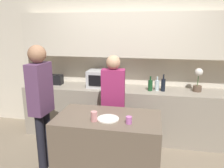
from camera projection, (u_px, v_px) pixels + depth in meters
back_wall at (126, 51)px, 3.95m from camera, size 6.40×0.40×2.70m
back_counter at (123, 112)px, 3.96m from camera, size 3.60×0.62×0.91m
kitchen_island at (108, 149)px, 2.78m from camera, size 1.28×0.73×0.89m
microwave at (103, 79)px, 3.92m from camera, size 0.52×0.39×0.30m
toaster at (56, 80)px, 4.11m from camera, size 0.26×0.16×0.18m
potted_plant at (198, 80)px, 3.61m from camera, size 0.14×0.14×0.40m
bottle_0 at (150, 85)px, 3.68m from camera, size 0.08×0.08×0.25m
bottle_1 at (157, 85)px, 3.69m from camera, size 0.08×0.08×0.24m
bottle_2 at (163, 85)px, 3.65m from camera, size 0.07×0.07×0.29m
plate_on_island at (108, 119)px, 2.59m from camera, size 0.26×0.26×0.01m
cup_0 at (94, 116)px, 2.53m from camera, size 0.08×0.08×0.12m
cup_1 at (129, 120)px, 2.47m from camera, size 0.07×0.07×0.08m
person_left at (113, 98)px, 3.26m from camera, size 0.36×0.22×1.57m
person_center at (41, 98)px, 2.86m from camera, size 0.23×0.35×1.74m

